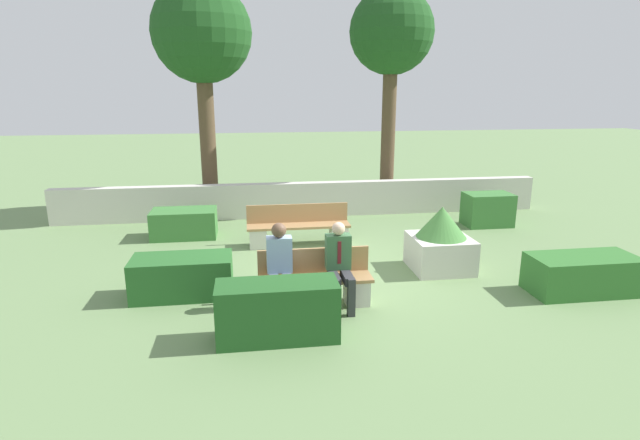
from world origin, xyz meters
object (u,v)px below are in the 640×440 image
at_px(bench_left_side, 299,229).
at_px(person_seated_man, 339,262).
at_px(person_seated_woman, 280,264).
at_px(tree_leftmost, 202,37).
at_px(bench_front, 315,285).
at_px(tree_center_left, 392,37).
at_px(planter_corner_left, 441,241).

distance_m(bench_left_side, person_seated_man, 3.27).
bearing_deg(person_seated_woman, tree_leftmost, 102.55).
height_order(bench_front, tree_center_left, tree_center_left).
xyz_separation_m(person_seated_man, planter_corner_left, (2.15, 1.37, -0.18)).
relative_size(person_seated_woman, tree_center_left, 0.23).
bearing_deg(tree_center_left, person_seated_man, -111.33).
bearing_deg(planter_corner_left, bench_left_side, 142.72).
relative_size(bench_front, bench_left_side, 0.80).
bearing_deg(tree_leftmost, planter_corner_left, -49.10).
relative_size(person_seated_man, person_seated_woman, 0.98).
xyz_separation_m(bench_left_side, person_seated_woman, (-0.60, -3.23, 0.40)).
height_order(bench_left_side, person_seated_man, person_seated_man).
distance_m(planter_corner_left, tree_leftmost, 7.96).
distance_m(person_seated_woman, planter_corner_left, 3.35).
xyz_separation_m(person_seated_man, person_seated_woman, (-0.90, 0.00, 0.02)).
xyz_separation_m(person_seated_woman, tree_center_left, (3.43, 6.48, 3.83)).
bearing_deg(tree_leftmost, tree_center_left, -1.10).
height_order(bench_front, bench_left_side, same).
distance_m(bench_front, bench_left_side, 3.10).
relative_size(bench_front, planter_corner_left, 1.47).
height_order(bench_front, person_seated_woman, person_seated_woman).
xyz_separation_m(bench_left_side, person_seated_man, (0.30, -3.24, 0.39)).
bearing_deg(tree_center_left, bench_left_side, -131.09).
relative_size(person_seated_man, tree_leftmost, 0.23).
height_order(planter_corner_left, tree_leftmost, tree_leftmost).
relative_size(bench_front, person_seated_woman, 1.30).
height_order(person_seated_man, tree_center_left, tree_center_left).
distance_m(person_seated_man, person_seated_woman, 0.90).
bearing_deg(person_seated_man, planter_corner_left, 32.47).
bearing_deg(tree_center_left, person_seated_woman, -117.90).
xyz_separation_m(planter_corner_left, tree_center_left, (0.38, 5.12, 4.03)).
xyz_separation_m(person_seated_man, tree_leftmost, (-2.36, 6.58, 3.80)).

